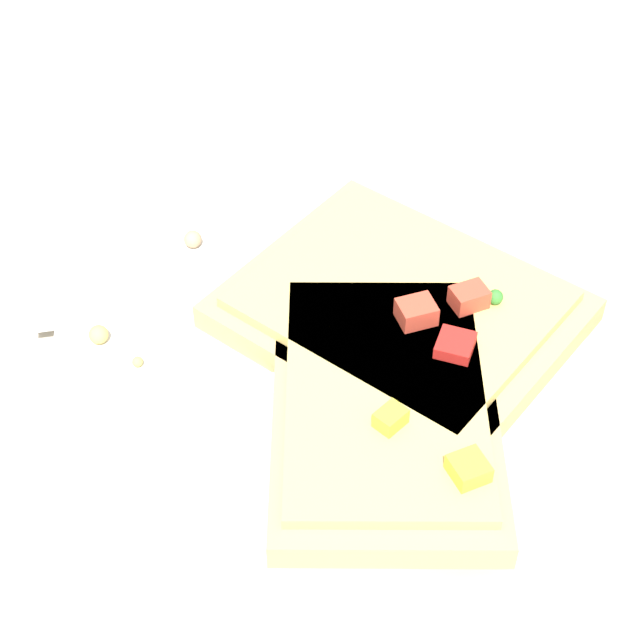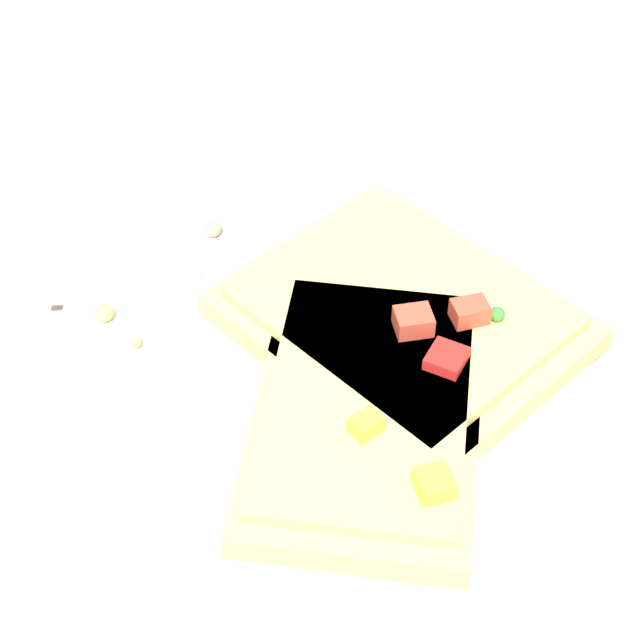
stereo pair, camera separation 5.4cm
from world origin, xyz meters
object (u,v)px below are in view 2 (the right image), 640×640
Objects in this scene: fork at (298,380)px; pizza_slice_corner at (368,410)px; plate at (320,342)px; pizza_slice_main at (402,318)px; knife at (218,284)px.

pizza_slice_corner is at bearing -37.12° from fork.
pizza_slice_main is at bearing -43.78° from plate.
pizza_slice_main is 0.87× the size of pizza_slice_corner.
knife is (-0.01, 0.06, 0.01)m from plate.
knife reaches higher than plate.
plate is at bearing 72.17° from fork.
knife is 0.10m from pizza_slice_main.
knife is at bearing 122.33° from fork.
knife is at bearing 100.98° from plate.
plate is 1.61× the size of pizza_slice_main.
pizza_slice_main reaches higher than knife.
plate is at bearing -150.88° from pizza_slice_corner.
pizza_slice_corner is (-0.03, -0.06, 0.02)m from plate.
knife is 0.12m from pizza_slice_corner.
knife is 1.02× the size of pizza_slice_main.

